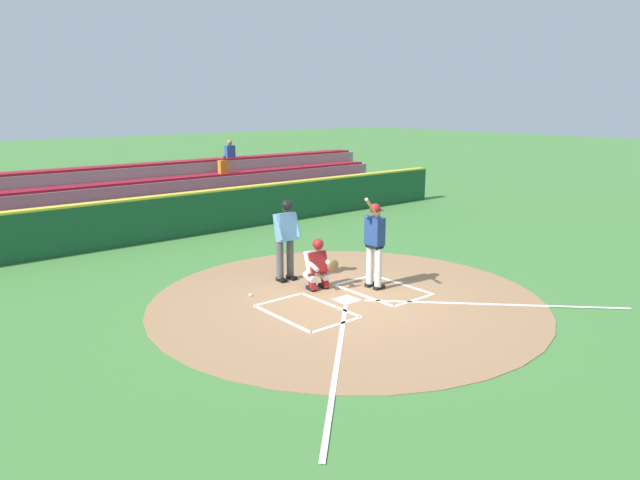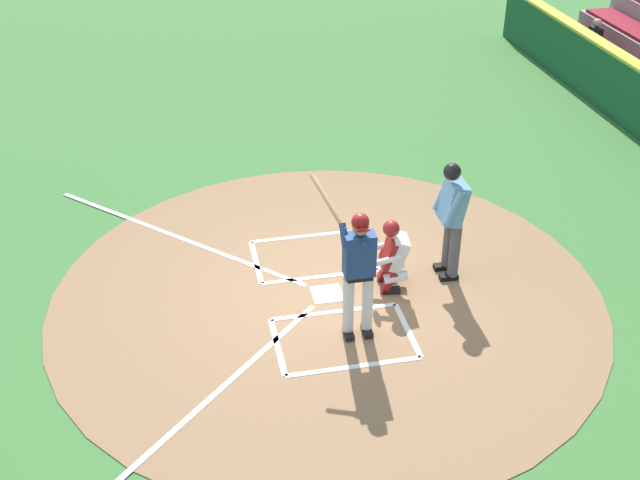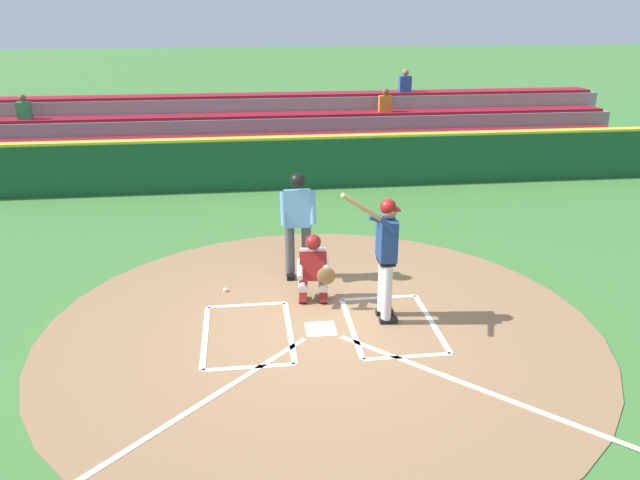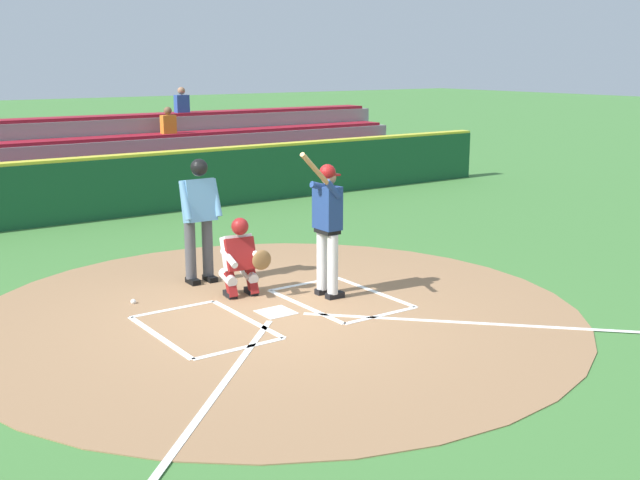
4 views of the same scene
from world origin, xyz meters
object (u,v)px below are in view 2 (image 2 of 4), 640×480
Objects in this scene: catcher at (391,254)px; baseball at (396,234)px; plate_umpire at (452,213)px; batter at (358,266)px.

catcher is 15.27× the size of baseball.
catcher is 1.59m from baseball.
baseball is at bearing 18.77° from plate_umpire.
batter is 1.14× the size of plate_umpire.
batter is 2.01m from plate_umpire.
catcher reaches higher than baseball.
catcher is (0.95, -0.74, -0.51)m from batter.
batter is at bearing 151.93° from baseball.
catcher is at bearing 99.54° from plate_umpire.
batter is 2.87m from baseball.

